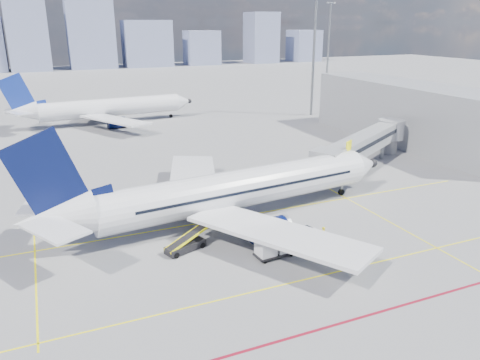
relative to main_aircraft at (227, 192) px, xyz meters
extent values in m
plane|color=gray|center=(1.36, -7.53, -3.22)|extent=(420.00, 420.00, 0.00)
cube|color=#FFF50D|center=(1.36, 0.47, -3.21)|extent=(60.00, 0.18, 0.01)
cube|color=#FFF50D|center=(1.36, -13.53, -3.21)|extent=(80.00, 0.15, 0.01)
cube|color=#FFF50D|center=(15.36, -5.53, -3.21)|extent=(0.15, 28.00, 0.01)
cube|color=#FFF50D|center=(-18.64, 0.47, -3.21)|extent=(0.15, 30.00, 0.01)
cube|color=maroon|center=(1.36, -19.53, -3.21)|extent=(90.00, 0.25, 0.01)
cube|color=gray|center=(23.61, 8.62, 0.68)|extent=(20.84, 13.93, 2.60)
cube|color=black|center=(23.61, 8.62, 0.88)|extent=(20.52, 13.82, 0.55)
cube|color=gray|center=(14.06, 2.97, 0.68)|extent=(4.49, 4.56, 3.00)
cube|color=black|center=(18.36, 5.27, -2.87)|extent=(2.20, 1.00, 0.70)
cylinder|color=slate|center=(18.36, 5.27, -1.52)|extent=(0.56, 0.56, 2.70)
cylinder|color=slate|center=(30.36, 12.47, -1.27)|extent=(0.60, 0.60, 3.90)
cylinder|color=gray|center=(33.36, 14.47, 0.68)|extent=(4.00, 4.00, 3.00)
cylinder|color=gray|center=(33.36, 14.47, -1.27)|extent=(2.40, 2.40, 3.90)
cube|color=#FFF50D|center=(16.86, 2.77, 2.48)|extent=(1.26, 0.82, 1.20)
cube|color=gray|center=(41.36, 18.47, 1.78)|extent=(10.00, 42.00, 10.00)
cube|color=black|center=(36.56, 18.47, 1.78)|extent=(0.25, 40.00, 4.50)
cylinder|color=slate|center=(39.36, 47.47, 9.28)|extent=(0.56, 0.56, 25.00)
cylinder|color=slate|center=(66.36, 82.47, 9.28)|extent=(0.56, 0.56, 25.00)
cube|color=slate|center=(66.36, 82.47, 21.98)|extent=(3.20, 0.40, 0.50)
cube|color=#A3A7AA|center=(65.16, 82.22, 21.98)|extent=(0.60, 0.15, 0.35)
cube|color=#A3A7AA|center=(66.36, 82.22, 21.98)|extent=(0.60, 0.15, 0.35)
cube|color=#A3A7AA|center=(67.56, 82.22, 21.98)|extent=(0.60, 0.15, 0.35)
cube|color=#7680A4|center=(-17.00, 182.47, 12.57)|extent=(16.06, 15.02, 31.57)
cube|color=#7680A4|center=(8.60, 182.47, 11.76)|extent=(19.85, 11.45, 29.96)
cube|color=#7680A4|center=(33.43, 182.47, 7.17)|extent=(21.57, 13.06, 20.78)
cube|color=#7680A4|center=(60.15, 182.47, 4.79)|extent=(15.92, 11.60, 16.02)
cube|color=#7680A4|center=(92.26, 182.47, 9.14)|extent=(14.04, 14.61, 24.71)
cube|color=#7680A4|center=(117.61, 182.47, 4.76)|extent=(14.41, 14.26, 15.95)
cylinder|color=silver|center=(1.77, 0.19, 0.08)|extent=(30.81, 7.21, 3.97)
cone|color=silver|center=(18.78, 2.02, 0.08)|extent=(4.07, 4.34, 3.97)
sphere|color=black|center=(20.20, 2.17, 0.08)|extent=(1.23, 1.23, 1.12)
cone|color=silver|center=(-16.66, -1.79, 0.64)|extent=(6.91, 4.65, 3.97)
cube|color=black|center=(17.46, 1.88, 0.64)|extent=(1.68, 1.68, 0.46)
cube|color=silver|center=(-0.73, 9.14, -1.01)|extent=(10.21, 17.62, 0.59)
cube|color=silver|center=(1.23, -9.09, -1.01)|extent=(13.03, 17.20, 0.59)
cylinder|color=#08103C|center=(0.63, 6.01, -2.28)|extent=(3.90, 2.72, 2.34)
cylinder|color=#08103C|center=(1.89, -5.74, -2.28)|extent=(3.90, 2.72, 2.34)
cylinder|color=#A3A7AA|center=(2.55, 6.22, -2.28)|extent=(0.61, 2.43, 2.40)
cylinder|color=#A3A7AA|center=(3.82, -5.53, -2.28)|extent=(0.61, 2.43, 2.40)
cube|color=#08103C|center=(-16.66, -1.79, 4.16)|extent=(6.98, 1.07, 8.69)
cube|color=#08103C|center=(-14.23, -1.53, 1.71)|extent=(5.75, 0.92, 2.19)
cube|color=silver|center=(-17.42, 1.41, 1.00)|extent=(4.50, 6.32, 0.22)
cube|color=silver|center=(-16.72, -5.07, 1.00)|extent=(5.38, 6.47, 0.22)
cylinder|color=slate|center=(15.44, 1.66, -2.32)|extent=(0.31, 0.31, 1.80)
cylinder|color=black|center=(15.44, 1.66, -2.84)|extent=(0.79, 0.36, 0.76)
cylinder|color=slate|center=(0.47, 2.71, -2.42)|extent=(0.35, 0.35, 1.60)
cylinder|color=black|center=(0.47, 2.71, -2.72)|extent=(1.06, 0.75, 1.00)
cylinder|color=slate|center=(1.04, -2.55, -2.42)|extent=(0.35, 0.35, 1.60)
cylinder|color=black|center=(1.04, -2.55, -2.72)|extent=(1.06, 0.75, 1.00)
cube|color=black|center=(2.06, 2.20, 0.39)|extent=(24.92, 2.77, 0.26)
cube|color=black|center=(2.48, -1.71, 0.39)|extent=(24.92, 2.77, 0.26)
cylinder|color=silver|center=(-3.00, 55.73, 0.08)|extent=(28.25, 5.84, 3.65)
cone|color=silver|center=(12.66, 56.96, 0.08)|extent=(3.64, 3.90, 3.65)
sphere|color=black|center=(13.97, 57.06, 0.08)|extent=(1.11, 1.11, 1.03)
cone|color=silver|center=(-19.97, 54.39, 0.60)|extent=(6.25, 4.11, 3.65)
cube|color=black|center=(11.45, 56.86, 0.60)|extent=(1.51, 1.51, 0.42)
cube|color=silver|center=(-5.06, 64.01, -0.92)|extent=(9.74, 16.17, 0.54)
cube|color=silver|center=(-3.74, 47.23, -0.92)|extent=(11.64, 15.89, 0.54)
cylinder|color=#08103C|center=(-3.89, 61.10, -2.09)|extent=(3.52, 2.41, 2.15)
cylinder|color=#08103C|center=(-3.04, 50.28, -2.09)|extent=(3.52, 2.41, 2.15)
cylinder|color=#A3A7AA|center=(-2.12, 61.24, -2.09)|extent=(0.50, 2.23, 2.21)
cylinder|color=#A3A7AA|center=(-1.27, 50.42, -2.09)|extent=(0.50, 2.23, 2.21)
cube|color=navy|center=(-19.97, 54.39, 3.82)|extent=(6.41, 0.80, 7.97)
cube|color=navy|center=(-17.73, 54.57, 1.58)|extent=(5.28, 0.69, 2.01)
cube|color=silver|center=(-20.57, 57.35, 0.92)|extent=(4.25, 5.84, 0.21)
cube|color=silver|center=(-20.11, 51.38, 0.92)|extent=(4.85, 5.94, 0.21)
cylinder|color=black|center=(-4.12, 58.08, -2.72)|extent=(1.05, 0.73, 1.00)
cylinder|color=black|center=(-3.74, 53.23, -2.72)|extent=(1.05, 0.73, 1.00)
cylinder|color=black|center=(9.59, 56.72, -2.84)|extent=(0.78, 0.34, 0.76)
cube|color=silver|center=(5.54, -7.38, -2.73)|extent=(2.13, 1.47, 0.70)
cube|color=silver|center=(5.20, -7.46, -2.21)|extent=(1.09, 1.19, 0.53)
cube|color=black|center=(5.20, -7.46, -2.03)|extent=(0.99, 1.12, 0.31)
cylinder|color=black|center=(4.96, -8.01, -2.97)|extent=(0.52, 0.30, 0.49)
cylinder|color=black|center=(4.74, -7.07, -2.97)|extent=(0.52, 0.30, 0.49)
cylinder|color=black|center=(6.34, -7.69, -2.97)|extent=(0.52, 0.30, 0.49)
cylinder|color=black|center=(6.12, -6.75, -2.97)|extent=(0.52, 0.30, 0.49)
cube|color=black|center=(0.85, -9.05, -2.91)|extent=(3.66, 1.89, 0.18)
cube|color=silver|center=(-0.03, -9.13, -2.04)|extent=(1.65, 1.61, 1.52)
cube|color=silver|center=(1.73, -8.97, -2.04)|extent=(1.65, 1.61, 1.52)
cylinder|color=black|center=(-0.45, -9.86, -3.06)|extent=(0.33, 0.17, 0.31)
cylinder|color=black|center=(-0.58, -8.49, -3.06)|extent=(0.33, 0.17, 0.31)
cylinder|color=black|center=(2.28, -9.61, -3.06)|extent=(0.33, 0.17, 0.31)
cylinder|color=black|center=(2.16, -8.24, -3.06)|extent=(0.33, 0.17, 0.31)
cube|color=black|center=(-6.03, -4.84, -2.81)|extent=(4.04, 2.56, 0.63)
cube|color=black|center=(-5.35, -4.60, -1.86)|extent=(5.42, 2.68, 1.67)
cube|color=#FFF50D|center=(-5.52, -4.13, -1.86)|extent=(5.16, 1.90, 1.74)
cube|color=#FFF50D|center=(-5.19, -5.07, -1.86)|extent=(5.16, 1.90, 1.74)
cylinder|color=black|center=(-7.19, -5.92, -2.95)|extent=(0.58, 0.39, 0.54)
cylinder|color=black|center=(-7.61, -4.73, -2.95)|extent=(0.58, 0.39, 0.54)
cylinder|color=black|center=(-4.46, -4.95, -2.95)|extent=(0.58, 0.39, 0.54)
cylinder|color=black|center=(-4.88, -3.76, -2.95)|extent=(0.58, 0.39, 0.54)
imported|color=yellow|center=(6.34, -8.46, -2.40)|extent=(0.67, 0.72, 1.64)
camera|label=1|loc=(-16.66, -41.88, 16.45)|focal=35.00mm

